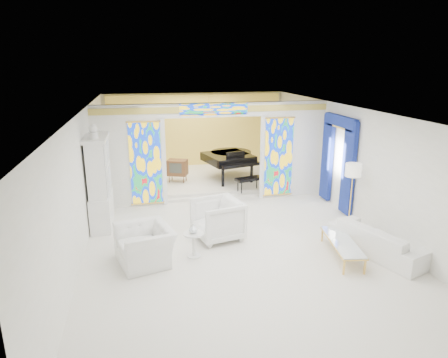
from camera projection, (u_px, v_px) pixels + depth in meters
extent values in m
plane|color=silver|center=(228.00, 224.00, 10.58)|extent=(12.00, 12.00, 0.00)
cube|color=white|center=(228.00, 110.00, 9.73)|extent=(7.00, 12.00, 0.02)
cube|color=silver|center=(196.00, 131.00, 15.79)|extent=(7.00, 0.02, 3.00)
cube|color=silver|center=(340.00, 304.00, 4.52)|extent=(7.00, 0.02, 3.00)
cube|color=silver|center=(84.00, 178.00, 9.47)|extent=(0.02, 12.00, 3.00)
cube|color=silver|center=(353.00, 163.00, 10.84)|extent=(0.02, 12.00, 3.00)
cube|color=silver|center=(129.00, 157.00, 11.55)|extent=(2.00, 0.18, 3.00)
cube|color=silver|center=(292.00, 149.00, 12.52)|extent=(2.00, 0.18, 3.00)
cube|color=silver|center=(213.00, 110.00, 11.67)|extent=(3.00, 0.18, 0.40)
cube|color=white|center=(164.00, 163.00, 11.70)|extent=(0.12, 0.06, 2.60)
cube|color=white|center=(262.00, 158.00, 12.29)|extent=(0.12, 0.06, 2.60)
cube|color=white|center=(214.00, 115.00, 11.62)|extent=(3.24, 0.06, 0.12)
cube|color=gold|center=(214.00, 109.00, 11.57)|extent=(7.00, 0.05, 0.18)
cube|color=gold|center=(146.00, 164.00, 11.59)|extent=(0.90, 0.04, 2.40)
cube|color=gold|center=(279.00, 157.00, 12.38)|extent=(0.90, 0.04, 2.40)
cube|color=gold|center=(214.00, 109.00, 11.56)|extent=(2.00, 0.04, 0.34)
cube|color=silver|center=(203.00, 179.00, 14.40)|extent=(6.80, 3.80, 0.18)
cube|color=#FCDC57|center=(196.00, 132.00, 15.68)|extent=(6.70, 0.10, 2.90)
cylinder|color=gold|center=(209.00, 110.00, 13.66)|extent=(0.48, 0.48, 0.30)
cube|color=navy|center=(349.00, 168.00, 10.91)|extent=(0.12, 0.55, 2.60)
cube|color=navy|center=(327.00, 157.00, 12.13)|extent=(0.12, 0.55, 2.60)
cube|color=navy|center=(341.00, 121.00, 11.18)|extent=(0.14, 1.70, 0.30)
cube|color=#EDC053|center=(340.00, 127.00, 11.23)|extent=(0.12, 1.50, 0.06)
cube|color=white|center=(102.00, 209.00, 10.38)|extent=(0.50, 1.40, 0.90)
cube|color=white|center=(98.00, 167.00, 10.06)|extent=(0.44, 1.30, 1.40)
cube|color=silver|center=(108.00, 166.00, 10.11)|extent=(0.01, 1.20, 1.30)
cube|color=white|center=(95.00, 138.00, 9.85)|extent=(0.56, 1.46, 0.08)
cylinder|color=white|center=(94.00, 135.00, 9.49)|extent=(0.22, 0.22, 0.16)
sphere|color=white|center=(93.00, 129.00, 9.45)|extent=(0.20, 0.20, 0.20)
imported|color=white|center=(145.00, 245.00, 8.48)|extent=(1.35, 1.46, 0.79)
imported|color=white|center=(217.00, 219.00, 9.61)|extent=(1.29, 1.27, 0.98)
imported|color=white|center=(379.00, 240.00, 8.88)|extent=(1.59, 2.42, 0.66)
cylinder|color=white|center=(193.00, 234.00, 8.68)|extent=(0.55, 0.55, 0.03)
cylinder|color=white|center=(194.00, 245.00, 8.75)|extent=(0.09, 0.09, 0.53)
cylinder|color=white|center=(194.00, 256.00, 8.83)|extent=(0.36, 0.36, 0.03)
imported|color=white|center=(193.00, 229.00, 8.64)|extent=(0.21, 0.21, 0.20)
cube|color=silver|center=(342.00, 242.00, 8.73)|extent=(0.75, 1.71, 0.04)
cube|color=gold|center=(342.00, 242.00, 8.74)|extent=(0.78, 1.74, 0.03)
cube|color=gold|center=(344.00, 267.00, 8.02)|extent=(0.04, 0.04, 0.34)
cube|color=gold|center=(365.00, 267.00, 8.04)|extent=(0.04, 0.04, 0.34)
cube|color=gold|center=(322.00, 235.00, 9.53)|extent=(0.04, 0.04, 0.34)
cube|color=gold|center=(340.00, 234.00, 9.55)|extent=(0.04, 0.04, 0.34)
cylinder|color=gold|center=(348.00, 224.00, 10.56)|extent=(0.32, 0.32, 0.03)
cylinder|color=gold|center=(351.00, 197.00, 10.35)|extent=(0.03, 0.03, 1.52)
cylinder|color=white|center=(353.00, 170.00, 10.14)|extent=(0.46, 0.46, 0.32)
cube|color=black|center=(228.00, 158.00, 13.83)|extent=(1.79, 1.86, 0.28)
cylinder|color=black|center=(231.00, 155.00, 14.26)|extent=(1.75, 1.75, 0.28)
cube|color=black|center=(240.00, 165.00, 13.07)|extent=(1.38, 0.63, 0.10)
cube|color=silver|center=(242.00, 165.00, 13.00)|extent=(1.23, 0.41, 0.03)
cube|color=black|center=(235.00, 155.00, 13.30)|extent=(0.68, 0.21, 0.25)
cube|color=black|center=(249.00, 179.00, 12.65)|extent=(0.96, 0.57, 0.08)
cylinder|color=black|center=(223.00, 177.00, 13.12)|extent=(0.12, 0.12, 0.62)
cylinder|color=black|center=(252.00, 173.00, 13.59)|extent=(0.12, 0.12, 0.62)
cylinder|color=black|center=(223.00, 166.00, 14.51)|extent=(0.12, 0.12, 0.62)
cube|color=brown|center=(177.00, 167.00, 13.63)|extent=(0.77, 0.66, 0.53)
cube|color=#3B413E|center=(176.00, 168.00, 13.41)|extent=(0.40, 0.18, 0.34)
cone|color=brown|center=(169.00, 179.00, 13.63)|extent=(0.05, 0.05, 0.23)
cone|color=brown|center=(184.00, 180.00, 13.54)|extent=(0.05, 0.05, 0.23)
cone|color=brown|center=(172.00, 177.00, 13.93)|extent=(0.05, 0.05, 0.23)
cone|color=brown|center=(186.00, 177.00, 13.84)|extent=(0.05, 0.05, 0.23)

